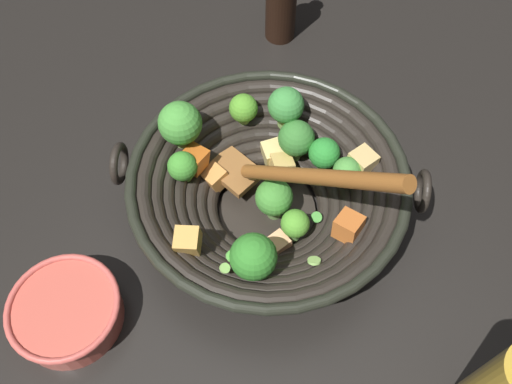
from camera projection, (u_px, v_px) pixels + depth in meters
ground_plane at (267, 213)px, 0.74m from camera, size 4.00×4.00×0.00m
wok at (268, 187)px, 0.69m from camera, size 0.35×0.39×0.26m
soy_sauce_bottle at (281, 1)px, 0.86m from camera, size 0.05×0.05×0.17m
prep_bowl at (67, 312)px, 0.64m from camera, size 0.13×0.13×0.05m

